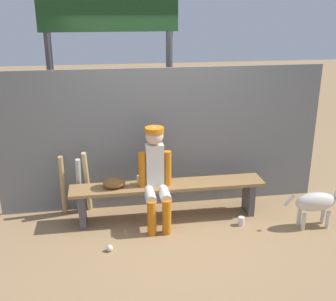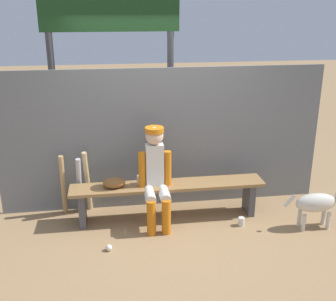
# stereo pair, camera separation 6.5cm
# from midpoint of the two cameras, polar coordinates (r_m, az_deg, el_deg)

# --- Properties ---
(ground_plane) EXTENTS (30.00, 30.00, 0.00)m
(ground_plane) POSITION_cam_midpoint_polar(r_m,az_deg,el_deg) (5.50, 0.34, -9.19)
(ground_plane) COLOR #9E7A51
(chainlink_fence) EXTENTS (4.31, 0.03, 1.88)m
(chainlink_fence) POSITION_cam_midpoint_polar(r_m,az_deg,el_deg) (5.53, -0.32, 1.59)
(chainlink_fence) COLOR slate
(chainlink_fence) RESTS_ON ground_plane
(dugout_bench) EXTENTS (2.46, 0.36, 0.48)m
(dugout_bench) POSITION_cam_midpoint_polar(r_m,az_deg,el_deg) (5.34, 0.35, -5.66)
(dugout_bench) COLOR olive
(dugout_bench) RESTS_ON ground_plane
(player_seated) EXTENTS (0.41, 0.55, 1.24)m
(player_seated) POSITION_cam_midpoint_polar(r_m,az_deg,el_deg) (5.09, -1.31, -3.22)
(player_seated) COLOR silver
(player_seated) RESTS_ON ground_plane
(baseball_glove) EXTENTS (0.28, 0.20, 0.12)m
(baseball_glove) POSITION_cam_midpoint_polar(r_m,az_deg,el_deg) (5.22, -7.04, -4.40)
(baseball_glove) COLOR brown
(baseball_glove) RESTS_ON dugout_bench
(bat_wood_natural) EXTENTS (0.10, 0.22, 0.86)m
(bat_wood_natural) POSITION_cam_midpoint_polar(r_m,az_deg,el_deg) (5.58, -10.64, -4.18)
(bat_wood_natural) COLOR tan
(bat_wood_natural) RESTS_ON ground_plane
(bat_aluminum_silver) EXTENTS (0.10, 0.21, 0.81)m
(bat_aluminum_silver) POSITION_cam_midpoint_polar(r_m,az_deg,el_deg) (5.53, -11.70, -4.79)
(bat_aluminum_silver) COLOR #B7B7BC
(bat_aluminum_silver) RESTS_ON ground_plane
(bat_wood_tan) EXTENTS (0.08, 0.15, 0.83)m
(bat_wood_tan) POSITION_cam_midpoint_polar(r_m,az_deg,el_deg) (5.60, -13.83, -4.58)
(bat_wood_tan) COLOR tan
(bat_wood_tan) RESTS_ON ground_plane
(baseball) EXTENTS (0.07, 0.07, 0.07)m
(baseball) POSITION_cam_midpoint_polar(r_m,az_deg,el_deg) (4.87, -7.71, -13.03)
(baseball) COLOR white
(baseball) RESTS_ON ground_plane
(cup_on_ground) EXTENTS (0.08, 0.08, 0.11)m
(cup_on_ground) POSITION_cam_midpoint_polar(r_m,az_deg,el_deg) (5.39, 10.33, -9.54)
(cup_on_ground) COLOR silver
(cup_on_ground) RESTS_ON ground_plane
(cup_on_bench) EXTENTS (0.08, 0.08, 0.11)m
(cup_on_bench) POSITION_cam_midpoint_polar(r_m,az_deg,el_deg) (5.29, -3.50, -4.01)
(cup_on_bench) COLOR silver
(cup_on_bench) RESTS_ON dugout_bench
(scoreboard) EXTENTS (2.22, 0.27, 3.47)m
(scoreboard) POSITION_cam_midpoint_polar(r_m,az_deg,el_deg) (6.13, -7.05, 17.30)
(scoreboard) COLOR #3F3F42
(scoreboard) RESTS_ON ground_plane
(dog) EXTENTS (0.84, 0.20, 0.49)m
(dog) POSITION_cam_midpoint_polar(r_m,az_deg,el_deg) (5.48, 20.41, -6.71)
(dog) COLOR beige
(dog) RESTS_ON ground_plane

